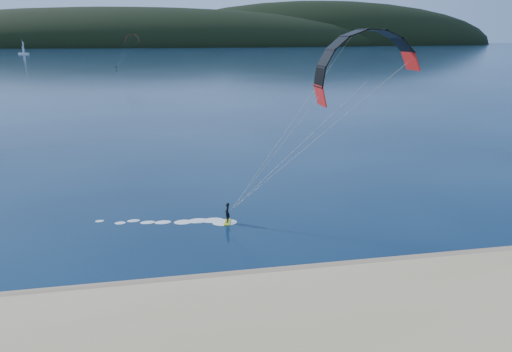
# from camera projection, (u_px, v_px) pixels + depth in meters

# --- Properties ---
(ground) EXTENTS (1800.00, 1800.00, 0.00)m
(ground) POSITION_uv_depth(u_px,v_px,m) (262.00, 324.00, 24.07)
(ground) COLOR #061932
(ground) RESTS_ON ground
(wet_sand) EXTENTS (220.00, 2.50, 0.10)m
(wet_sand) POSITION_uv_depth(u_px,v_px,m) (247.00, 280.00, 28.29)
(wet_sand) COLOR #907254
(wet_sand) RESTS_ON ground
(headland) EXTENTS (1200.00, 310.00, 140.00)m
(headland) POSITION_uv_depth(u_px,v_px,m) (170.00, 45.00, 725.23)
(headland) COLOR black
(headland) RESTS_ON ground
(kitesurfer_near) EXTENTS (23.96, 6.86, 15.15)m
(kitesurfer_near) POSITION_uv_depth(u_px,v_px,m) (358.00, 88.00, 31.98)
(kitesurfer_near) COLOR #B4C417
(kitesurfer_near) RESTS_ON ground
(kitesurfer_far) EXTENTS (11.95, 8.20, 15.23)m
(kitesurfer_far) POSITION_uv_depth(u_px,v_px,m) (132.00, 42.00, 199.87)
(kitesurfer_far) COLOR #B4C417
(kitesurfer_far) RESTS_ON ground
(sailboat) EXTENTS (8.22, 5.27, 11.65)m
(sailboat) POSITION_uv_depth(u_px,v_px,m) (24.00, 53.00, 378.02)
(sailboat) COLOR white
(sailboat) RESTS_ON ground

